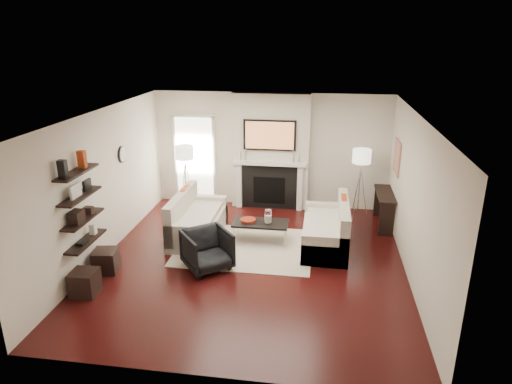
# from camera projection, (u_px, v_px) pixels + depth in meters

# --- Properties ---
(room_envelope) EXTENTS (6.00, 6.00, 6.00)m
(room_envelope) POSITION_uv_depth(u_px,v_px,m) (251.00, 192.00, 7.93)
(room_envelope) COLOR black
(room_envelope) RESTS_ON ground
(chimney_breast) EXTENTS (1.80, 0.25, 2.70)m
(chimney_breast) POSITION_uv_depth(u_px,v_px,m) (270.00, 152.00, 10.61)
(chimney_breast) COLOR silver
(chimney_breast) RESTS_ON floor
(fireplace_surround) EXTENTS (1.30, 0.02, 1.04)m
(fireplace_surround) POSITION_uv_depth(u_px,v_px,m) (269.00, 187.00, 10.76)
(fireplace_surround) COLOR black
(fireplace_surround) RESTS_ON floor
(firebox) EXTENTS (0.75, 0.02, 0.65)m
(firebox) POSITION_uv_depth(u_px,v_px,m) (269.00, 190.00, 10.78)
(firebox) COLOR black
(firebox) RESTS_ON floor
(mantel_pilaster_l) EXTENTS (0.12, 0.08, 1.10)m
(mantel_pilaster_l) POSITION_uv_depth(u_px,v_px,m) (239.00, 185.00, 10.82)
(mantel_pilaster_l) COLOR white
(mantel_pilaster_l) RESTS_ON floor
(mantel_pilaster_r) EXTENTS (0.12, 0.08, 1.10)m
(mantel_pilaster_r) POSITION_uv_depth(u_px,v_px,m) (300.00, 188.00, 10.62)
(mantel_pilaster_r) COLOR white
(mantel_pilaster_r) RESTS_ON floor
(mantel_shelf) EXTENTS (1.70, 0.18, 0.07)m
(mantel_shelf) POSITION_uv_depth(u_px,v_px,m) (269.00, 164.00, 10.52)
(mantel_shelf) COLOR white
(mantel_shelf) RESTS_ON chimney_breast
(tv_body) EXTENTS (1.20, 0.06, 0.70)m
(tv_body) POSITION_uv_depth(u_px,v_px,m) (270.00, 135.00, 10.32)
(tv_body) COLOR black
(tv_body) RESTS_ON chimney_breast
(tv_screen) EXTENTS (1.10, 0.00, 0.62)m
(tv_screen) POSITION_uv_depth(u_px,v_px,m) (269.00, 136.00, 10.29)
(tv_screen) COLOR #BF723F
(tv_screen) RESTS_ON tv_body
(candlestick_l_tall) EXTENTS (0.04, 0.04, 0.30)m
(candlestick_l_tall) POSITION_uv_depth(u_px,v_px,m) (246.00, 155.00, 10.54)
(candlestick_l_tall) COLOR silver
(candlestick_l_tall) RESTS_ON mantel_shelf
(candlestick_l_short) EXTENTS (0.04, 0.04, 0.24)m
(candlestick_l_short) POSITION_uv_depth(u_px,v_px,m) (240.00, 156.00, 10.57)
(candlestick_l_short) COLOR silver
(candlestick_l_short) RESTS_ON mantel_shelf
(candlestick_r_tall) EXTENTS (0.04, 0.04, 0.30)m
(candlestick_r_tall) POSITION_uv_depth(u_px,v_px,m) (293.00, 157.00, 10.39)
(candlestick_r_tall) COLOR silver
(candlestick_r_tall) RESTS_ON mantel_shelf
(candlestick_r_short) EXTENTS (0.04, 0.04, 0.24)m
(candlestick_r_short) POSITION_uv_depth(u_px,v_px,m) (299.00, 158.00, 10.38)
(candlestick_r_short) COLOR silver
(candlestick_r_short) RESTS_ON mantel_shelf
(hallway_panel) EXTENTS (0.90, 0.02, 2.10)m
(hallway_panel) POSITION_uv_depth(u_px,v_px,m) (195.00, 160.00, 11.06)
(hallway_panel) COLOR white
(hallway_panel) RESTS_ON floor
(door_trim_l) EXTENTS (0.06, 0.06, 2.16)m
(door_trim_l) POSITION_uv_depth(u_px,v_px,m) (176.00, 160.00, 11.11)
(door_trim_l) COLOR white
(door_trim_l) RESTS_ON floor
(door_trim_r) EXTENTS (0.06, 0.06, 2.16)m
(door_trim_r) POSITION_uv_depth(u_px,v_px,m) (214.00, 161.00, 10.98)
(door_trim_r) COLOR white
(door_trim_r) RESTS_ON floor
(door_trim_top) EXTENTS (1.02, 0.06, 0.06)m
(door_trim_top) POSITION_uv_depth(u_px,v_px,m) (193.00, 116.00, 10.69)
(door_trim_top) COLOR white
(door_trim_top) RESTS_ON wall_back
(rug) EXTENTS (2.60, 2.00, 0.01)m
(rug) POSITION_uv_depth(u_px,v_px,m) (245.00, 247.00, 8.93)
(rug) COLOR #BCAD9A
(rug) RESTS_ON floor
(loveseat_left_base) EXTENTS (0.85, 1.80, 0.42)m
(loveseat_left_base) POSITION_uv_depth(u_px,v_px,m) (198.00, 227.00, 9.35)
(loveseat_left_base) COLOR beige
(loveseat_left_base) RESTS_ON floor
(loveseat_left_back) EXTENTS (0.18, 1.80, 0.80)m
(loveseat_left_back) POSITION_uv_depth(u_px,v_px,m) (182.00, 212.00, 9.29)
(loveseat_left_back) COLOR beige
(loveseat_left_back) RESTS_ON floor
(loveseat_left_arm_n) EXTENTS (0.85, 0.18, 0.60)m
(loveseat_left_arm_n) POSITION_uv_depth(u_px,v_px,m) (187.00, 240.00, 8.56)
(loveseat_left_arm_n) COLOR beige
(loveseat_left_arm_n) RESTS_ON floor
(loveseat_left_arm_s) EXTENTS (0.85, 0.18, 0.60)m
(loveseat_left_arm_s) POSITION_uv_depth(u_px,v_px,m) (208.00, 209.00, 10.08)
(loveseat_left_arm_s) COLOR beige
(loveseat_left_arm_s) RESTS_ON floor
(loveseat_left_cushion) EXTENTS (0.63, 1.44, 0.10)m
(loveseat_left_cushion) POSITION_uv_depth(u_px,v_px,m) (200.00, 215.00, 9.26)
(loveseat_left_cushion) COLOR beige
(loveseat_left_cushion) RESTS_ON loveseat_left_base
(pillow_left_orange) EXTENTS (0.10, 0.42, 0.42)m
(pillow_left_orange) POSITION_uv_depth(u_px,v_px,m) (186.00, 197.00, 9.50)
(pillow_left_orange) COLOR #A13513
(pillow_left_orange) RESTS_ON loveseat_left_cushion
(pillow_left_charcoal) EXTENTS (0.10, 0.40, 0.40)m
(pillow_left_charcoal) POSITION_uv_depth(u_px,v_px,m) (177.00, 208.00, 8.95)
(pillow_left_charcoal) COLOR black
(pillow_left_charcoal) RESTS_ON loveseat_left_cushion
(loveseat_right_base) EXTENTS (0.85, 1.80, 0.42)m
(loveseat_right_base) POSITION_uv_depth(u_px,v_px,m) (325.00, 236.00, 8.92)
(loveseat_right_base) COLOR beige
(loveseat_right_base) RESTS_ON floor
(loveseat_right_back) EXTENTS (0.18, 1.80, 0.80)m
(loveseat_right_back) POSITION_uv_depth(u_px,v_px,m) (343.00, 222.00, 8.77)
(loveseat_right_back) COLOR beige
(loveseat_right_back) RESTS_ON floor
(loveseat_right_arm_n) EXTENTS (0.85, 0.18, 0.60)m
(loveseat_right_arm_n) POSITION_uv_depth(u_px,v_px,m) (325.00, 251.00, 8.14)
(loveseat_right_arm_n) COLOR beige
(loveseat_right_arm_n) RESTS_ON floor
(loveseat_right_arm_s) EXTENTS (0.85, 0.18, 0.60)m
(loveseat_right_arm_s) POSITION_uv_depth(u_px,v_px,m) (325.00, 216.00, 9.65)
(loveseat_right_arm_s) COLOR beige
(loveseat_right_arm_s) RESTS_ON floor
(loveseat_right_cushion) EXTENTS (0.63, 1.44, 0.10)m
(loveseat_right_cushion) POSITION_uv_depth(u_px,v_px,m) (323.00, 224.00, 8.84)
(loveseat_right_cushion) COLOR beige
(loveseat_right_cushion) RESTS_ON loveseat_right_base
(pillow_right_orange) EXTENTS (0.10, 0.42, 0.42)m
(pillow_right_orange) POSITION_uv_depth(u_px,v_px,m) (343.00, 207.00, 8.98)
(pillow_right_orange) COLOR #A13513
(pillow_right_orange) RESTS_ON loveseat_right_cushion
(pillow_right_charcoal) EXTENTS (0.10, 0.40, 0.40)m
(pillow_right_charcoal) POSITION_uv_depth(u_px,v_px,m) (344.00, 219.00, 8.43)
(pillow_right_charcoal) COLOR black
(pillow_right_charcoal) RESTS_ON loveseat_right_cushion
(coffee_table) EXTENTS (1.10, 0.55, 0.04)m
(coffee_table) POSITION_uv_depth(u_px,v_px,m) (261.00, 223.00, 9.06)
(coffee_table) COLOR black
(coffee_table) RESTS_ON floor
(coffee_leg_nw) EXTENTS (0.02, 0.02, 0.38)m
(coffee_leg_nw) POSITION_uv_depth(u_px,v_px,m) (234.00, 236.00, 8.99)
(coffee_leg_nw) COLOR silver
(coffee_leg_nw) RESTS_ON floor
(coffee_leg_ne) EXTENTS (0.02, 0.02, 0.38)m
(coffee_leg_ne) POSITION_uv_depth(u_px,v_px,m) (284.00, 239.00, 8.85)
(coffee_leg_ne) COLOR silver
(coffee_leg_ne) RESTS_ON floor
(coffee_leg_sw) EXTENTS (0.02, 0.02, 0.38)m
(coffee_leg_sw) POSITION_uv_depth(u_px,v_px,m) (238.00, 227.00, 9.40)
(coffee_leg_sw) COLOR silver
(coffee_leg_sw) RESTS_ON floor
(coffee_leg_se) EXTENTS (0.02, 0.02, 0.38)m
(coffee_leg_se) POSITION_uv_depth(u_px,v_px,m) (286.00, 230.00, 9.26)
(coffee_leg_se) COLOR silver
(coffee_leg_se) RESTS_ON floor
(hurricane_glass) EXTENTS (0.14, 0.14, 0.25)m
(hurricane_glass) POSITION_uv_depth(u_px,v_px,m) (268.00, 216.00, 8.98)
(hurricane_glass) COLOR white
(hurricane_glass) RESTS_ON coffee_table
(hurricane_candle) EXTENTS (0.11, 0.11, 0.17)m
(hurricane_candle) POSITION_uv_depth(u_px,v_px,m) (268.00, 219.00, 9.00)
(hurricane_candle) COLOR white
(hurricane_candle) RESTS_ON coffee_table
(copper_bowl) EXTENTS (0.31, 0.31, 0.05)m
(copper_bowl) POSITION_uv_depth(u_px,v_px,m) (248.00, 220.00, 9.08)
(copper_bowl) COLOR #AD331C
(copper_bowl) RESTS_ON coffee_table
(armchair) EXTENTS (1.03, 1.02, 0.78)m
(armchair) POSITION_uv_depth(u_px,v_px,m) (207.00, 248.00, 8.03)
(armchair) COLOR black
(armchair) RESTS_ON floor
(lamp_left_post) EXTENTS (0.02, 0.02, 1.20)m
(lamp_left_post) POSITION_uv_depth(u_px,v_px,m) (186.00, 188.00, 10.46)
(lamp_left_post) COLOR silver
(lamp_left_post) RESTS_ON floor
(lamp_left_shade) EXTENTS (0.40, 0.40, 0.30)m
(lamp_left_shade) POSITION_uv_depth(u_px,v_px,m) (184.00, 152.00, 10.17)
(lamp_left_shade) COLOR white
(lamp_left_shade) RESTS_ON lamp_left_post
(lamp_left_leg_a) EXTENTS (0.25, 0.02, 1.23)m
(lamp_left_leg_a) POSITION_uv_depth(u_px,v_px,m) (191.00, 189.00, 10.44)
(lamp_left_leg_a) COLOR silver
(lamp_left_leg_a) RESTS_ON floor
(lamp_left_leg_b) EXTENTS (0.14, 0.22, 1.23)m
(lamp_left_leg_b) POSITION_uv_depth(u_px,v_px,m) (185.00, 187.00, 10.55)
(lamp_left_leg_b) COLOR silver
(lamp_left_leg_b) RESTS_ON floor
(lamp_left_leg_c) EXTENTS (0.14, 0.22, 1.23)m
(lamp_left_leg_c) POSITION_uv_depth(u_px,v_px,m) (183.00, 190.00, 10.37)
(lamp_left_leg_c) COLOR silver
(lamp_left_leg_c) RESTS_ON floor
(lamp_right_post) EXTENTS (0.02, 0.02, 1.20)m
(lamp_right_post) POSITION_uv_depth(u_px,v_px,m) (359.00, 193.00, 10.14)
(lamp_right_post) COLOR silver
(lamp_right_post) RESTS_ON floor
(lamp_right_shade) EXTENTS (0.40, 0.40, 0.30)m
(lamp_right_shade) POSITION_uv_depth(u_px,v_px,m) (362.00, 156.00, 9.86)
(lamp_right_shade) COLOR white
(lamp_right_shade) RESTS_ON lamp_right_post
(lamp_right_leg_a) EXTENTS (0.25, 0.02, 1.23)m
(lamp_right_leg_a) POSITION_uv_depth(u_px,v_px,m) (364.00, 193.00, 10.13)
(lamp_right_leg_a) COLOR silver
(lamp_right_leg_a) RESTS_ON floor
(lamp_right_leg_b) EXTENTS (0.14, 0.22, 1.23)m
(lamp_right_leg_b) POSITION_uv_depth(u_px,v_px,m) (356.00, 192.00, 10.24)
(lamp_right_leg_b) COLOR silver
(lamp_right_leg_b) RESTS_ON floor
(lamp_right_leg_c) EXTENTS (0.14, 0.22, 1.23)m
(lamp_right_leg_c) POSITION_uv_depth(u_px,v_px,m) (357.00, 194.00, 10.06)
(lamp_right_leg_c) COLOR silver
(lamp_right_leg_c) RESTS_ON floor
(console_top) EXTENTS (0.35, 1.20, 0.04)m
(console_top) POSITION_uv_depth(u_px,v_px,m) (385.00, 194.00, 9.71)
(console_top) COLOR black
(console_top) RESTS_ON floor
(console_leg_n) EXTENTS (0.30, 0.04, 0.71)m
(console_leg_n) POSITION_uv_depth(u_px,v_px,m) (387.00, 220.00, 9.33)
(console_leg_n) COLOR black
(console_leg_n) RESTS_ON floor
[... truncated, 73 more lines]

